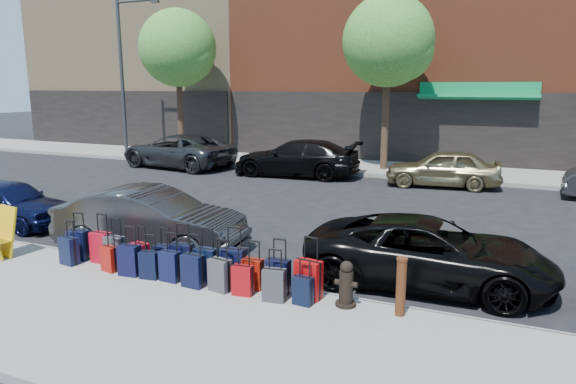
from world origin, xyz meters
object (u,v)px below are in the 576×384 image
at_px(tree_center, 392,43).
at_px(car_far_1, 296,158).
at_px(car_near_1, 151,220).
at_px(car_far_2, 443,168).
at_px(bollard, 401,286).
at_px(car_near_0, 9,203).
at_px(car_far_0, 178,151).
at_px(suitcase_front_5, 182,260).
at_px(streetlight, 124,66).
at_px(tree_left, 180,50).
at_px(car_near_2, 429,253).
at_px(fire_hydrant, 346,285).

height_order(tree_center, car_far_1, tree_center).
distance_m(car_near_1, car_far_2, 11.63).
bearing_deg(car_far_1, bollard, 25.66).
bearing_deg(car_near_0, car_far_0, 9.04).
relative_size(suitcase_front_5, car_far_1, 0.19).
bearing_deg(bollard, suitcase_front_5, 179.13).
relative_size(streetlight, car_far_1, 1.53).
bearing_deg(car_far_0, car_far_1, 97.55).
relative_size(car_near_1, car_far_2, 1.05).
height_order(tree_left, car_near_0, tree_left).
xyz_separation_m(car_near_1, car_far_0, (-6.69, 10.43, 0.05)).
distance_m(car_near_0, car_near_2, 10.94).
relative_size(tree_left, car_near_0, 1.98).
xyz_separation_m(tree_center, car_far_1, (-3.23, -2.48, -4.65)).
distance_m(fire_hydrant, car_far_2, 11.90).
bearing_deg(car_far_1, car_near_0, -25.67).
bearing_deg(tree_left, bollard, -45.74).
bearing_deg(car_far_2, car_far_0, -96.41).
relative_size(bollard, car_far_1, 0.18).
bearing_deg(car_far_0, car_far_2, 97.85).
xyz_separation_m(bollard, car_far_0, (-12.62, 11.88, 0.12)).
xyz_separation_m(suitcase_front_5, car_far_2, (3.30, 11.84, 0.24)).
distance_m(suitcase_front_5, car_far_1, 12.08).
bearing_deg(streetlight, car_near_2, -34.63).
relative_size(fire_hydrant, car_far_1, 0.15).
height_order(streetlight, suitcase_front_5, streetlight).
height_order(bollard, car_far_0, car_far_0).
xyz_separation_m(fire_hydrant, car_near_1, (-5.05, 1.45, 0.21)).
distance_m(car_far_1, car_far_2, 5.86).
relative_size(tree_center, fire_hydrant, 9.51).
relative_size(tree_center, suitcase_front_5, 7.19).
xyz_separation_m(streetlight, car_far_0, (4.29, -1.76, -3.90)).
bearing_deg(car_near_0, streetlight, 25.96).
distance_m(bollard, car_near_2, 1.86).
relative_size(tree_left, fire_hydrant, 9.51).
distance_m(bollard, car_near_1, 6.11).
distance_m(tree_left, car_near_2, 19.45).
bearing_deg(suitcase_front_5, bollard, -8.88).
xyz_separation_m(suitcase_front_5, car_near_1, (-1.80, 1.39, 0.24)).
bearing_deg(bollard, car_far_2, 94.03).
relative_size(streetlight, car_near_0, 2.17).
relative_size(car_far_0, car_far_1, 1.05).
bearing_deg(fire_hydrant, car_far_1, 118.08).
xyz_separation_m(tree_left, car_near_1, (8.03, -12.89, -4.70)).
distance_m(suitcase_front_5, car_near_1, 2.29).
xyz_separation_m(fire_hydrant, car_far_0, (-11.74, 11.88, 0.26)).
bearing_deg(suitcase_front_5, car_far_0, 117.67).
height_order(tree_left, car_near_2, tree_left).
xyz_separation_m(fire_hydrant, car_near_0, (-9.90, 1.67, 0.12)).
xyz_separation_m(car_far_0, car_far_1, (5.92, -0.02, -0.00)).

